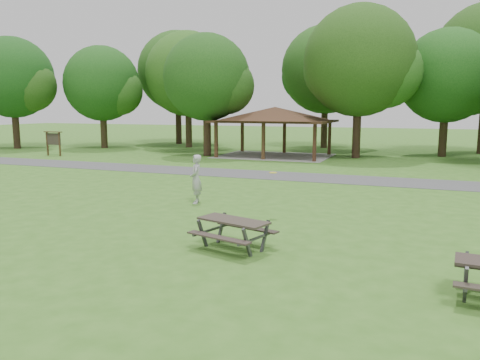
# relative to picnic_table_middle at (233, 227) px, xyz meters

# --- Properties ---
(ground) EXTENTS (160.00, 160.00, 0.00)m
(ground) POSITION_rel_picnic_table_middle_xyz_m (-2.13, -0.66, -0.61)
(ground) COLOR #35681D
(ground) RESTS_ON ground
(asphalt_path) EXTENTS (120.00, 3.20, 0.02)m
(asphalt_path) POSITION_rel_picnic_table_middle_xyz_m (-2.13, 13.34, -0.60)
(asphalt_path) COLOR #454648
(asphalt_path) RESTS_ON ground
(pavilion) EXTENTS (8.60, 7.01, 3.76)m
(pavilion) POSITION_rel_picnic_table_middle_xyz_m (-6.13, 23.34, 2.46)
(pavilion) COLOR #362113
(pavilion) RESTS_ON ground
(notice_board) EXTENTS (1.60, 0.30, 1.88)m
(notice_board) POSITION_rel_picnic_table_middle_xyz_m (-22.13, 17.34, 0.70)
(notice_board) COLOR #312011
(notice_board) RESTS_ON ground
(tree_row_a) EXTENTS (7.56, 7.20, 9.97)m
(tree_row_a) POSITION_rel_picnic_table_middle_xyz_m (-30.04, 21.36, 5.55)
(tree_row_a) COLOR black
(tree_row_a) RESTS_ON ground
(tree_row_b) EXTENTS (7.14, 6.80, 9.28)m
(tree_row_b) POSITION_rel_picnic_table_middle_xyz_m (-23.04, 24.86, 5.06)
(tree_row_b) COLOR #312215
(tree_row_b) RESTS_ON ground
(tree_row_c) EXTENTS (8.19, 7.80, 10.67)m
(tree_row_c) POSITION_rel_picnic_table_middle_xyz_m (-16.03, 28.36, 5.93)
(tree_row_c) COLOR #312216
(tree_row_c) RESTS_ON ground
(tree_row_d) EXTENTS (6.93, 6.60, 9.27)m
(tree_row_d) POSITION_rel_picnic_table_middle_xyz_m (-11.04, 21.86, 5.16)
(tree_row_d) COLOR #312116
(tree_row_d) RESTS_ON ground
(tree_row_e) EXTENTS (8.40, 8.00, 11.02)m
(tree_row_e) POSITION_rel_picnic_table_middle_xyz_m (-0.03, 24.36, 6.18)
(tree_row_e) COLOR black
(tree_row_e) RESTS_ON ground
(tree_row_f) EXTENTS (7.35, 7.00, 9.55)m
(tree_row_f) POSITION_rel_picnic_table_middle_xyz_m (5.96, 27.86, 5.23)
(tree_row_f) COLOR black
(tree_row_f) RESTS_ON ground
(tree_deep_a) EXTENTS (8.40, 8.00, 11.38)m
(tree_deep_a) POSITION_rel_picnic_table_middle_xyz_m (-19.03, 31.86, 6.52)
(tree_deep_a) COLOR black
(tree_deep_a) RESTS_ON ground
(tree_deep_b) EXTENTS (8.40, 8.00, 11.13)m
(tree_deep_b) POSITION_rel_picnic_table_middle_xyz_m (-4.03, 32.36, 6.28)
(tree_deep_b) COLOR black
(tree_deep_b) RESTS_ON ground
(picnic_table_middle) EXTENTS (2.23, 1.97, 0.82)m
(picnic_table_middle) POSITION_rel_picnic_table_middle_xyz_m (0.00, 0.00, 0.00)
(picnic_table_middle) COLOR #302923
(picnic_table_middle) RESTS_ON ground
(frisbee_in_flight) EXTENTS (0.33, 0.33, 0.02)m
(frisbee_in_flight) POSITION_rel_picnic_table_middle_xyz_m (-0.14, 3.89, 0.92)
(frisbee_in_flight) COLOR yellow
(frisbee_in_flight) RESTS_ON ground
(frisbee_thrower) EXTENTS (0.69, 0.82, 1.90)m
(frisbee_thrower) POSITION_rel_picnic_table_middle_xyz_m (-3.62, 5.02, 0.34)
(frisbee_thrower) COLOR #A7A7AA
(frisbee_thrower) RESTS_ON ground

